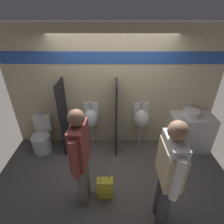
# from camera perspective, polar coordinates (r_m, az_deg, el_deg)

# --- Properties ---
(ground_plane) EXTENTS (16.00, 16.00, 0.00)m
(ground_plane) POSITION_cam_1_polar(r_m,az_deg,el_deg) (4.08, -0.02, -14.14)
(ground_plane) COLOR #5B5651
(display_wall) EXTENTS (4.58, 0.07, 2.70)m
(display_wall) POSITION_cam_1_polar(r_m,az_deg,el_deg) (3.84, 0.05, 7.22)
(display_wall) COLOR beige
(display_wall) RESTS_ON ground_plane
(sink_counter) EXTENTS (0.91, 0.51, 0.87)m
(sink_counter) POSITION_cam_1_polar(r_m,az_deg,el_deg) (4.41, 24.00, -6.13)
(sink_counter) COLOR silver
(sink_counter) RESTS_ON ground_plane
(sink_basin) EXTENTS (0.36, 0.36, 0.26)m
(sink_basin) POSITION_cam_1_polar(r_m,az_deg,el_deg) (4.19, 24.49, -0.19)
(sink_basin) COLOR white
(sink_basin) RESTS_ON sink_counter
(cell_phone) EXTENTS (0.07, 0.14, 0.01)m
(cell_phone) POSITION_cam_1_polar(r_m,az_deg,el_deg) (4.00, 22.18, -1.97)
(cell_phone) COLOR #B7B7BC
(cell_phone) RESTS_ON sink_counter
(divider_near_counter) EXTENTS (0.03, 0.57, 1.67)m
(divider_near_counter) POSITION_cam_1_polar(r_m,az_deg,el_deg) (3.95, -15.41, -1.84)
(divider_near_counter) COLOR black
(divider_near_counter) RESTS_ON ground_plane
(divider_mid) EXTENTS (0.03, 0.57, 1.67)m
(divider_mid) POSITION_cam_1_polar(r_m,az_deg,el_deg) (3.80, 1.35, -1.98)
(divider_mid) COLOR black
(divider_mid) RESTS_ON ground_plane
(urinal_near_counter) EXTENTS (0.35, 0.31, 1.12)m
(urinal_near_counter) POSITION_cam_1_polar(r_m,az_deg,el_deg) (4.00, -6.87, -2.07)
(urinal_near_counter) COLOR silver
(urinal_near_counter) RESTS_ON ground_plane
(urinal_far) EXTENTS (0.35, 0.31, 1.12)m
(urinal_far) POSITION_cam_1_polar(r_m,az_deg,el_deg) (4.02, 9.46, -2.13)
(urinal_far) COLOR silver
(urinal_far) RESTS_ON ground_plane
(toilet) EXTENTS (0.43, 0.59, 0.92)m
(toilet) POSITION_cam_1_polar(r_m,az_deg,el_deg) (4.39, -21.83, -7.86)
(toilet) COLOR white
(toilet) RESTS_ON ground_plane
(person_in_vest) EXTENTS (0.24, 0.63, 1.79)m
(person_in_vest) POSITION_cam_1_polar(r_m,az_deg,el_deg) (2.50, 18.11, -17.69)
(person_in_vest) COLOR #3D3D42
(person_in_vest) RESTS_ON ground_plane
(person_with_lanyard) EXTENTS (0.23, 0.61, 1.76)m
(person_with_lanyard) POSITION_cam_1_polar(r_m,az_deg,el_deg) (2.70, -10.16, -14.15)
(person_with_lanyard) COLOR #666056
(person_with_lanyard) RESTS_ON ground_plane
(shopping_bag) EXTENTS (0.27, 0.15, 0.52)m
(shopping_bag) POSITION_cam_1_polar(r_m,az_deg,el_deg) (3.28, -2.28, -23.49)
(shopping_bag) COLOR yellow
(shopping_bag) RESTS_ON ground_plane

